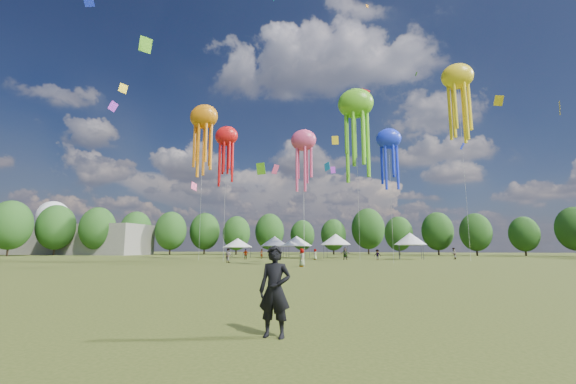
# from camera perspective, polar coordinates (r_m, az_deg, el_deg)

# --- Properties ---
(ground) EXTENTS (300.00, 300.00, 0.00)m
(ground) POSITION_cam_1_polar(r_m,az_deg,el_deg) (15.19, -28.39, -14.77)
(ground) COLOR #384416
(ground) RESTS_ON ground
(observer_main) EXTENTS (0.72, 0.48, 1.94)m
(observer_main) POSITION_cam_1_polar(r_m,az_deg,el_deg) (8.19, -2.06, -15.08)
(observer_main) COLOR black
(observer_main) RESTS_ON ground
(spectator_near) EXTENTS (1.12, 1.06, 1.83)m
(spectator_near) POSITION_cam_1_polar(r_m,az_deg,el_deg) (47.36, -9.28, -9.72)
(spectator_near) COLOR gray
(spectator_near) RESTS_ON ground
(spectators_far) EXTENTS (34.03, 30.65, 1.93)m
(spectators_far) POSITION_cam_1_polar(r_m,az_deg,el_deg) (57.45, 9.34, -9.53)
(spectators_far) COLOR gray
(spectators_far) RESTS_ON ground
(festival_tents) EXTENTS (36.37, 11.11, 4.44)m
(festival_tents) POSITION_cam_1_polar(r_m,az_deg,el_deg) (68.33, 3.25, -7.56)
(festival_tents) COLOR #47474C
(festival_tents) RESTS_ON ground
(show_kites) EXTENTS (44.87, 25.40, 30.43)m
(show_kites) POSITION_cam_1_polar(r_m,az_deg,el_deg) (57.85, 7.00, 10.86)
(show_kites) COLOR red
(show_kites) RESTS_ON ground
(small_kites) EXTENTS (77.71, 61.05, 44.40)m
(small_kites) POSITION_cam_1_polar(r_m,az_deg,el_deg) (62.40, 4.54, 17.31)
(small_kites) COLOR red
(small_kites) RESTS_ON ground
(treeline) EXTENTS (201.57, 95.24, 13.43)m
(treeline) POSITION_cam_1_polar(r_m,az_deg,el_deg) (75.09, 4.21, -5.08)
(treeline) COLOR #38281C
(treeline) RESTS_ON ground
(hangar) EXTENTS (40.00, 12.00, 8.00)m
(hangar) POSITION_cam_1_polar(r_m,az_deg,el_deg) (116.91, -29.87, -6.49)
(hangar) COLOR gray
(hangar) RESTS_ON ground
(radome) EXTENTS (9.00, 9.00, 16.00)m
(radome) POSITION_cam_1_polar(r_m,az_deg,el_deg) (132.85, -32.77, -3.79)
(radome) COLOR white
(radome) RESTS_ON ground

